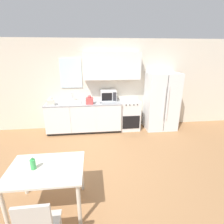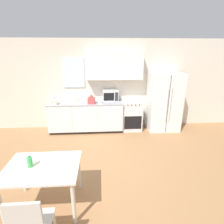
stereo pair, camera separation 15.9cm
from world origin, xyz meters
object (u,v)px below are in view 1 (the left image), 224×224
Objects in this scene: drink_bottle at (33,164)px; microwave at (108,95)px; refrigerator at (161,102)px; dining_table at (46,174)px; coffee_mug at (99,102)px; oven_range at (129,115)px.

microwave is at bearing 65.38° from drink_bottle.
dining_table is at bearing -135.20° from refrigerator.
microwave reaches higher than drink_bottle.
refrigerator is 1.62× the size of dining_table.
drink_bottle is (-0.16, 0.01, 0.19)m from dining_table.
refrigerator reaches higher than drink_bottle.
coffee_mug is 0.10× the size of dining_table.
refrigerator is at bearing 43.13° from drink_bottle.
refrigerator is 3.69× the size of microwave.
dining_table is 0.25m from drink_bottle.
refrigerator is at bearing 3.88° from coffee_mug.
microwave is at bearing 171.41° from oven_range.
coffee_mug is at bearing 71.55° from dining_table.
coffee_mug is 2.82m from dining_table.
coffee_mug reaches higher than oven_range.
coffee_mug reaches higher than dining_table.
drink_bottle is at bearing -125.07° from oven_range.
microwave is (-1.63, 0.15, 0.20)m from refrigerator.
microwave reaches higher than dining_table.
drink_bottle reaches higher than oven_range.
refrigerator reaches higher than dining_table.
drink_bottle is at bearing -136.87° from refrigerator.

